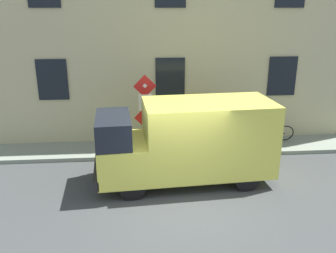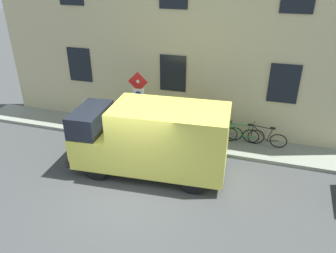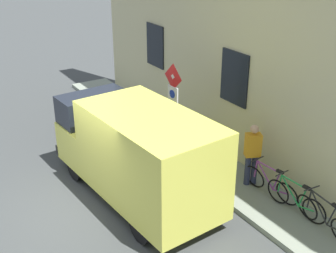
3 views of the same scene
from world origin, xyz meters
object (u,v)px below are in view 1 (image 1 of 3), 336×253
bicycle_black (272,132)px  bicycle_green (250,133)px  sign_post_stacked (145,108)px  bicycle_purple (229,133)px  delivery_van (188,140)px  pedestrian (211,120)px

bicycle_black → bicycle_green: size_ratio=1.00×
sign_post_stacked → bicycle_purple: size_ratio=1.59×
sign_post_stacked → delivery_van: size_ratio=0.50×
bicycle_black → bicycle_purple: same height
bicycle_black → pedestrian: size_ratio=1.00×
delivery_van → pedestrian: bearing=-118.6°
bicycle_purple → pedestrian: bearing=-5.8°
bicycle_green → pedestrian: pedestrian is taller
delivery_van → bicycle_purple: size_ratio=3.18×
sign_post_stacked → bicycle_green: sign_post_stacked is taller
sign_post_stacked → pedestrian: (0.85, -2.49, -0.78)m
bicycle_purple → bicycle_green: bearing=173.6°
sign_post_stacked → bicycle_black: size_ratio=1.59×
sign_post_stacked → bicycle_purple: sign_post_stacked is taller
bicycle_green → pedestrian: 1.66m
delivery_van → pedestrian: (2.75, -1.25, -0.26)m
sign_post_stacked → delivery_van: bearing=-146.8°
delivery_van → bicycle_green: size_ratio=3.19×
sign_post_stacked → bicycle_green: 4.35m
bicycle_black → delivery_van: bearing=41.5°
delivery_van → bicycle_purple: 3.48m
bicycle_black → bicycle_green: 0.85m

